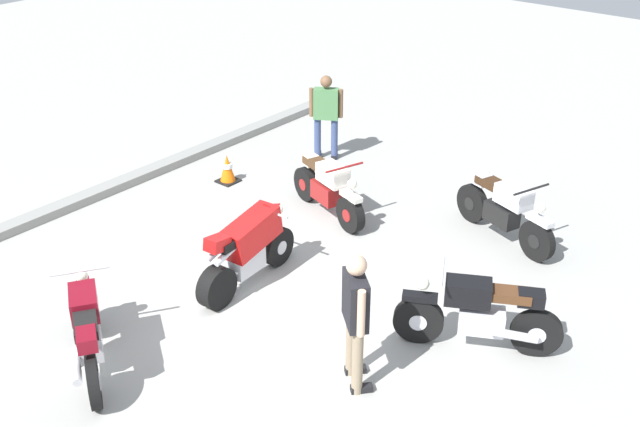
# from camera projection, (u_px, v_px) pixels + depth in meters

# --- Properties ---
(ground_plane) EXTENTS (40.00, 40.00, 0.00)m
(ground_plane) POSITION_uv_depth(u_px,v_px,m) (253.00, 315.00, 10.25)
(ground_plane) COLOR #9E9E99
(curb_edge) EXTENTS (14.00, 0.30, 0.15)m
(curb_edge) POSITION_uv_depth(u_px,v_px,m) (57.00, 209.00, 12.82)
(curb_edge) COLOR gray
(curb_edge) RESTS_ON ground
(motorcycle_silver_cruiser) EXTENTS (0.95, 2.01, 1.09)m
(motorcycle_silver_cruiser) POSITION_uv_depth(u_px,v_px,m) (504.00, 209.00, 11.86)
(motorcycle_silver_cruiser) COLOR black
(motorcycle_silver_cruiser) RESTS_ON ground
(motorcycle_red_sportbike) EXTENTS (1.96, 0.70, 1.14)m
(motorcycle_red_sportbike) POSITION_uv_depth(u_px,v_px,m) (248.00, 248.00, 10.66)
(motorcycle_red_sportbike) COLOR black
(motorcycle_red_sportbike) RESTS_ON ground
(motorcycle_black_cruiser) EXTENTS (1.12, 1.88, 1.09)m
(motorcycle_black_cruiser) POSITION_uv_depth(u_px,v_px,m) (479.00, 313.00, 9.39)
(motorcycle_black_cruiser) COLOR black
(motorcycle_black_cruiser) RESTS_ON ground
(motorcycle_maroon_cruiser) EXTENTS (1.22, 1.83, 1.09)m
(motorcycle_maroon_cruiser) POSITION_uv_depth(u_px,v_px,m) (88.00, 331.00, 9.07)
(motorcycle_maroon_cruiser) COLOR black
(motorcycle_maroon_cruiser) RESTS_ON ground
(motorcycle_cream_vintage) EXTENTS (0.92, 1.91, 1.07)m
(motorcycle_cream_vintage) POSITION_uv_depth(u_px,v_px,m) (328.00, 188.00, 12.60)
(motorcycle_cream_vintage) COLOR black
(motorcycle_cream_vintage) RESTS_ON ground
(person_in_black_shirt) EXTENTS (0.54, 0.57, 1.75)m
(person_in_black_shirt) POSITION_uv_depth(u_px,v_px,m) (356.00, 312.00, 8.57)
(person_in_black_shirt) COLOR gray
(person_in_black_shirt) RESTS_ON ground
(person_in_green_shirt) EXTENTS (0.49, 0.59, 1.67)m
(person_in_green_shirt) POSITION_uv_depth(u_px,v_px,m) (326.00, 112.00, 14.46)
(person_in_green_shirt) COLOR #384772
(person_in_green_shirt) RESTS_ON ground
(traffic_cone) EXTENTS (0.36, 0.36, 0.53)m
(traffic_cone) POSITION_uv_depth(u_px,v_px,m) (227.00, 169.00, 13.84)
(traffic_cone) COLOR black
(traffic_cone) RESTS_ON ground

